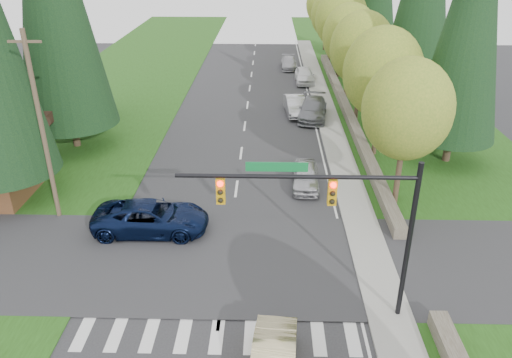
{
  "coord_description": "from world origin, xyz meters",
  "views": [
    {
      "loc": [
        1.87,
        -11.33,
        13.88
      ],
      "look_at": [
        1.3,
        11.19,
        2.8
      ],
      "focal_mm": 35.0,
      "sensor_mm": 36.0,
      "label": 1
    }
  ],
  "objects_px": {
    "parked_car_e": "(289,63)",
    "parked_car_a": "(306,176)",
    "parked_car_c": "(295,105)",
    "parked_car_d": "(305,75)",
    "suv_navy": "(151,218)",
    "parked_car_b": "(313,109)"
  },
  "relations": [
    {
      "from": "suv_navy",
      "to": "parked_car_b",
      "type": "height_order",
      "value": "suv_navy"
    },
    {
      "from": "parked_car_d",
      "to": "parked_car_b",
      "type": "bearing_deg",
      "value": -91.03
    },
    {
      "from": "parked_car_c",
      "to": "parked_car_e",
      "type": "distance_m",
      "value": 16.12
    },
    {
      "from": "suv_navy",
      "to": "parked_car_c",
      "type": "xyz_separation_m",
      "value": [
        8.27,
        19.07,
        -0.07
      ]
    },
    {
      "from": "parked_car_c",
      "to": "parked_car_e",
      "type": "height_order",
      "value": "parked_car_c"
    },
    {
      "from": "suv_navy",
      "to": "parked_car_a",
      "type": "distance_m",
      "value": 9.85
    },
    {
      "from": "parked_car_a",
      "to": "parked_car_e",
      "type": "relative_size",
      "value": 0.92
    },
    {
      "from": "parked_car_b",
      "to": "parked_car_e",
      "type": "relative_size",
      "value": 1.24
    },
    {
      "from": "parked_car_d",
      "to": "parked_car_c",
      "type": "bearing_deg",
      "value": -98.97
    },
    {
      "from": "parked_car_b",
      "to": "suv_navy",
      "type": "bearing_deg",
      "value": -110.6
    },
    {
      "from": "parked_car_e",
      "to": "parked_car_b",
      "type": "bearing_deg",
      "value": -86.55
    },
    {
      "from": "suv_navy",
      "to": "parked_car_b",
      "type": "distance_m",
      "value": 20.42
    },
    {
      "from": "parked_car_a",
      "to": "parked_car_e",
      "type": "xyz_separation_m",
      "value": [
        0.0,
        29.83,
        -0.05
      ]
    },
    {
      "from": "parked_car_b",
      "to": "parked_car_c",
      "type": "height_order",
      "value": "parked_car_b"
    },
    {
      "from": "suv_navy",
      "to": "parked_car_a",
      "type": "relative_size",
      "value": 1.45
    },
    {
      "from": "parked_car_c",
      "to": "parked_car_d",
      "type": "relative_size",
      "value": 0.98
    },
    {
      "from": "parked_car_c",
      "to": "parked_car_e",
      "type": "relative_size",
      "value": 1.03
    },
    {
      "from": "suv_navy",
      "to": "parked_car_d",
      "type": "xyz_separation_m",
      "value": [
        9.67,
        29.1,
        -0.03
      ]
    },
    {
      "from": "parked_car_e",
      "to": "parked_car_a",
      "type": "bearing_deg",
      "value": -91.2
    },
    {
      "from": "parked_car_a",
      "to": "parked_car_d",
      "type": "distance_m",
      "value": 23.79
    },
    {
      "from": "parked_car_b",
      "to": "parked_car_e",
      "type": "height_order",
      "value": "parked_car_b"
    },
    {
      "from": "parked_car_c",
      "to": "suv_navy",
      "type": "bearing_deg",
      "value": -118.52
    }
  ]
}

